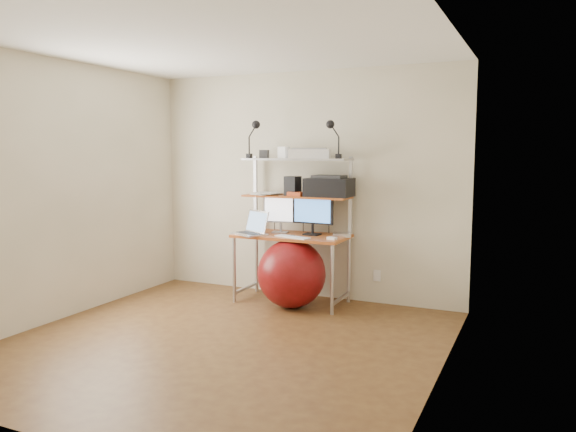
# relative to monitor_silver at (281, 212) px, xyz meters

# --- Properties ---
(room) EXTENTS (3.60, 3.60, 3.60)m
(room) POSITION_rel_monitor_silver_xyz_m (0.16, -1.52, 0.28)
(room) COLOR brown
(room) RESTS_ON ground
(computer_desk) EXTENTS (1.20, 0.60, 1.57)m
(computer_desk) POSITION_rel_monitor_silver_xyz_m (0.16, -0.02, -0.01)
(computer_desk) COLOR #C36426
(computer_desk) RESTS_ON ground
(desktop) EXTENTS (1.20, 0.60, 0.00)m
(desktop) POSITION_rel_monitor_silver_xyz_m (0.16, -0.08, -0.23)
(desktop) COLOR #C36426
(desktop) RESTS_ON computer_desk
(mid_shelf) EXTENTS (1.18, 0.34, 0.00)m
(mid_shelf) POSITION_rel_monitor_silver_xyz_m (0.16, 0.05, 0.18)
(mid_shelf) COLOR #C36426
(mid_shelf) RESTS_ON computer_desk
(top_shelf) EXTENTS (1.18, 0.34, 0.00)m
(top_shelf) POSITION_rel_monitor_silver_xyz_m (0.16, 0.05, 0.58)
(top_shelf) COLOR #B4B3B9
(top_shelf) RESTS_ON computer_desk
(floor) EXTENTS (3.60, 3.60, 0.00)m
(floor) POSITION_rel_monitor_silver_xyz_m (0.16, -1.52, -0.97)
(floor) COLOR brown
(floor) RESTS_ON ground
(wall_outlet) EXTENTS (0.08, 0.01, 0.12)m
(wall_outlet) POSITION_rel_monitor_silver_xyz_m (1.01, 0.27, -0.67)
(wall_outlet) COLOR white
(wall_outlet) RESTS_ON room
(monitor_silver) EXTENTS (0.38, 0.16, 0.43)m
(monitor_silver) POSITION_rel_monitor_silver_xyz_m (0.00, 0.00, 0.00)
(monitor_silver) COLOR #A7A7AC
(monitor_silver) RESTS_ON desktop
(monitor_black) EXTENTS (0.47, 0.14, 0.47)m
(monitor_black) POSITION_rel_monitor_silver_xyz_m (0.37, 0.00, 0.01)
(monitor_black) COLOR black
(monitor_black) RESTS_ON desktop
(laptop) EXTENTS (0.46, 0.43, 0.32)m
(laptop) POSITION_rel_monitor_silver_xyz_m (-0.22, -0.23, -0.17)
(laptop) COLOR silver
(laptop) RESTS_ON desktop
(keyboard) EXTENTS (0.42, 0.22, 0.01)m
(keyboard) POSITION_rel_monitor_silver_xyz_m (0.26, -0.27, -0.22)
(keyboard) COLOR white
(keyboard) RESTS_ON desktop
(mouse) EXTENTS (0.10, 0.08, 0.03)m
(mouse) POSITION_rel_monitor_silver_xyz_m (0.68, -0.22, -0.21)
(mouse) COLOR white
(mouse) RESTS_ON desktop
(mac_mini) EXTENTS (0.23, 0.23, 0.04)m
(mac_mini) POSITION_rel_monitor_silver_xyz_m (0.70, 0.03, -0.21)
(mac_mini) COLOR silver
(mac_mini) RESTS_ON desktop
(phone) EXTENTS (0.10, 0.15, 0.01)m
(phone) POSITION_rel_monitor_silver_xyz_m (0.21, -0.23, -0.22)
(phone) COLOR black
(phone) RESTS_ON desktop
(printer) EXTENTS (0.48, 0.33, 0.23)m
(printer) POSITION_rel_monitor_silver_xyz_m (0.54, 0.05, 0.29)
(printer) COLOR black
(printer) RESTS_ON mid_shelf
(nas_cube) EXTENTS (0.16, 0.16, 0.21)m
(nas_cube) POSITION_rel_monitor_silver_xyz_m (0.12, 0.04, 0.29)
(nas_cube) COLOR black
(nas_cube) RESTS_ON mid_shelf
(red_box) EXTENTS (0.16, 0.11, 0.04)m
(red_box) POSITION_rel_monitor_silver_xyz_m (0.19, -0.02, 0.21)
(red_box) COLOR #C5491F
(red_box) RESTS_ON mid_shelf
(scanner) EXTENTS (0.49, 0.39, 0.11)m
(scanner) POSITION_rel_monitor_silver_xyz_m (0.32, 0.03, 0.64)
(scanner) COLOR white
(scanner) RESTS_ON top_shelf
(box_white) EXTENTS (0.12, 0.11, 0.12)m
(box_white) POSITION_rel_monitor_silver_xyz_m (0.01, 0.05, 0.65)
(box_white) COLOR white
(box_white) RESTS_ON top_shelf
(box_grey) EXTENTS (0.10, 0.10, 0.09)m
(box_grey) POSITION_rel_monitor_silver_xyz_m (-0.23, 0.05, 0.63)
(box_grey) COLOR #2B2B2D
(box_grey) RESTS_ON top_shelf
(clip_lamp_left) EXTENTS (0.16, 0.09, 0.41)m
(clip_lamp_left) POSITION_rel_monitor_silver_xyz_m (-0.30, -0.03, 0.88)
(clip_lamp_left) COLOR black
(clip_lamp_left) RESTS_ON top_shelf
(clip_lamp_right) EXTENTS (0.16, 0.09, 0.39)m
(clip_lamp_right) POSITION_rel_monitor_silver_xyz_m (0.59, -0.02, 0.87)
(clip_lamp_right) COLOR black
(clip_lamp_right) RESTS_ON top_shelf
(exercise_ball) EXTENTS (0.71, 0.71, 0.71)m
(exercise_ball) POSITION_rel_monitor_silver_xyz_m (0.25, -0.26, -0.61)
(exercise_ball) COLOR maroon
(exercise_ball) RESTS_ON floor
(paper_stack) EXTENTS (0.41, 0.42, 0.02)m
(paper_stack) POSITION_rel_monitor_silver_xyz_m (-0.21, 0.05, 0.20)
(paper_stack) COLOR white
(paper_stack) RESTS_ON mid_shelf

